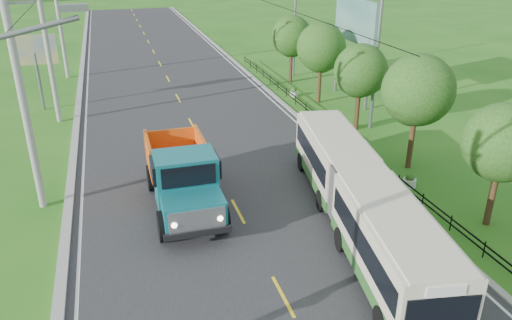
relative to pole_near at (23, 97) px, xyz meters
name	(u,v)px	position (x,y,z in m)	size (l,w,h in m)	color
ground	(283,297)	(8.26, -9.00, -5.09)	(240.00, 240.00, 0.00)	#226517
road	(187,114)	(8.26, 11.00, -5.08)	(14.00, 120.00, 0.02)	#28282B
curb_left	(77,123)	(1.06, 11.00, -5.02)	(0.40, 120.00, 0.15)	#9E9E99
curb_right	(285,105)	(15.41, 11.00, -5.04)	(0.30, 120.00, 0.10)	#9E9E99
edge_line_left	(86,123)	(1.61, 11.00, -5.07)	(0.12, 120.00, 0.00)	silver
edge_line_right	(278,106)	(14.91, 11.00, -5.07)	(0.12, 120.00, 0.00)	silver
centre_dash	(283,296)	(8.26, -9.00, -5.07)	(0.12, 2.20, 0.00)	yellow
railing_right	(330,128)	(16.26, 5.00, -4.79)	(0.04, 40.00, 0.60)	black
pole_near	(23,97)	(0.00, 0.00, 0.00)	(3.51, 0.32, 10.00)	gray
pole_mid	(47,44)	(0.00, 12.00, 0.00)	(3.51, 0.32, 10.00)	gray
pole_far	(59,17)	(0.00, 24.00, 0.00)	(3.51, 0.32, 10.00)	gray
tree_second	(501,146)	(18.12, -6.86, -1.57)	(3.18, 3.26, 5.30)	#382314
tree_third	(417,93)	(18.12, -0.86, -1.11)	(3.60, 3.62, 6.00)	#382314
tree_fourth	(360,73)	(18.12, 5.14, -1.51)	(3.24, 3.31, 5.40)	#382314
tree_fifth	(321,50)	(18.12, 11.14, -1.24)	(3.48, 3.52, 5.80)	#382314
tree_back	(292,38)	(18.12, 17.14, -1.44)	(3.30, 3.36, 5.50)	#382314
streetlight_mid	(375,51)	(18.90, 5.00, -0.19)	(3.02, 0.20, 9.07)	slate
streetlight_far	(293,19)	(18.90, 19.00, -0.19)	(3.02, 0.20, 9.07)	slate
planter_near	(409,181)	(16.86, -3.00, -4.81)	(0.64, 0.64, 0.67)	silver
planter_mid	(339,127)	(16.86, 5.00, -4.81)	(0.64, 0.64, 0.67)	silver
planter_far	(294,93)	(16.86, 13.00, -4.81)	(0.64, 0.64, 0.67)	silver
billboard_left	(35,55)	(-1.24, 15.00, -1.23)	(3.00, 0.20, 5.20)	slate
billboard_right	(355,27)	(20.56, 11.00, 0.25)	(0.24, 6.00, 7.30)	slate
bus	(359,194)	(12.56, -5.89, -3.43)	(4.67, 14.53, 2.77)	#2C6327
dump_truck	(182,173)	(6.07, -1.91, -3.41)	(2.81, 7.10, 2.98)	#12666F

